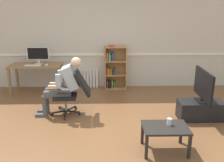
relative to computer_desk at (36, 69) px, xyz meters
name	(u,v)px	position (x,y,z in m)	size (l,w,h in m)	color
ground_plane	(105,131)	(1.78, -2.15, -0.65)	(18.00, 18.00, 0.00)	brown
back_wall	(105,39)	(1.78, 0.50, 0.70)	(12.00, 0.13, 2.70)	beige
computer_desk	(36,69)	(0.00, 0.00, 0.00)	(1.31, 0.62, 0.76)	olive
imac_monitor	(38,54)	(0.06, 0.08, 0.36)	(0.56, 0.14, 0.44)	silver
keyboard	(33,65)	(-0.04, -0.14, 0.12)	(0.41, 0.12, 0.02)	white
computer_mouse	(47,65)	(0.30, -0.12, 0.12)	(0.06, 0.10, 0.03)	white
bookshelf	(114,68)	(2.04, 0.29, -0.07)	(0.60, 0.29, 1.20)	#AD7F4C
radiator	(85,78)	(1.21, 0.39, -0.39)	(0.74, 0.08, 0.52)	white
office_chair	(73,91)	(1.12, -1.37, -0.13)	(0.85, 0.62, 0.95)	black
person_seated	(63,85)	(0.93, -1.38, 0.00)	(0.99, 0.40, 1.22)	#4C4C51
tv_stand	(200,110)	(3.72, -1.67, -0.46)	(0.89, 0.40, 0.38)	black
tv_screen	(203,86)	(3.72, -1.67, 0.06)	(0.21, 0.92, 0.64)	black
coffee_table	(165,130)	(2.73, -2.80, -0.29)	(0.70, 0.49, 0.42)	black
drinking_glass	(169,122)	(2.80, -2.73, -0.18)	(0.08, 0.08, 0.11)	silver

